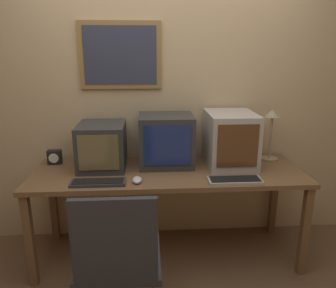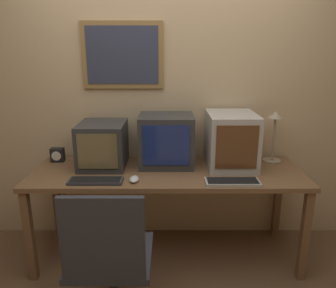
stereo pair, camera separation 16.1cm
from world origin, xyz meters
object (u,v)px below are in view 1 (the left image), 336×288
Objects in this scene: monitor_left at (102,146)px; desk_lamp at (271,128)px; keyboard_main at (98,182)px; desk_clock at (55,157)px; mouse_near_keyboard at (137,180)px; monitor_right at (230,139)px; office_chair at (119,273)px; monitor_center at (166,140)px; keyboard_side at (235,180)px.

desk_lamp reaches higher than monitor_left.
desk_clock is at bearing 132.39° from keyboard_main.
desk_clock is at bearing 147.51° from mouse_near_keyboard.
monitor_right is 1.35m from office_chair.
monitor_center is 0.45× the size of office_chair.
keyboard_side is 0.69m from desk_lamp.
mouse_near_keyboard is at bearing -155.59° from monitor_right.
desk_lamp is at bearing 18.12° from keyboard_main.
monitor_center is 1.00× the size of desk_lamp.
desk_lamp is at bearing 38.82° from office_chair.
monitor_center is at bearing -4.22° from desk_clock.
desk_clock is 0.12× the size of office_chair.
mouse_near_keyboard is at bearing 79.84° from office_chair.
monitor_left is 0.47m from mouse_near_keyboard.
office_chair is (-0.33, -0.92, -0.55)m from monitor_center.
monitor_left is at bearing 158.75° from keyboard_side.
mouse_near_keyboard is at bearing 3.64° from keyboard_main.
desk_lamp reaches higher than keyboard_side.
keyboard_main is 0.89× the size of desk_lamp.
desk_lamp is (1.40, 0.46, 0.27)m from keyboard_main.
monitor_left is at bearing -176.10° from desk_lamp.
desk_clock is at bearing 161.01° from keyboard_side.
office_chair is at bearing -58.84° from desk_clock.
monitor_right is at bearing 24.41° from mouse_near_keyboard.
office_chair reaches higher than desk_clock.
keyboard_side is at bearing -97.35° from monitor_right.
monitor_center is 3.69× the size of desk_clock.
mouse_near_keyboard is 0.12× the size of office_chair.
monitor_center is at bearing 138.84° from keyboard_side.
monitor_left is 1.42m from desk_lamp.
desk_lamp is (1.41, 0.10, 0.10)m from monitor_left.
monitor_right and desk_lamp have the same top height.
monitor_center reaches higher than mouse_near_keyboard.
office_chair is (-1.23, -0.99, -0.62)m from desk_lamp.
monitor_center is (0.51, 0.03, 0.03)m from monitor_left.
mouse_near_keyboard is at bearing -121.70° from monitor_center.
keyboard_main is (-0.51, -0.39, -0.19)m from monitor_center.
monitor_right reaches higher than office_chair.
desk_clock is (-1.45, 0.10, -0.16)m from monitor_right.
desk_clock is at bearing 175.78° from monitor_center.
monitor_center is 3.76× the size of mouse_near_keyboard.
monitor_center is 1.12m from office_chair.
mouse_near_keyboard is at bearing -158.63° from desk_lamp.
office_chair is at bearing -141.18° from desk_lamp.
monitor_right is 1.09× the size of desk_lamp.
keyboard_main is 3.35× the size of mouse_near_keyboard.
monitor_right is 1.22× the size of keyboard_side.
office_chair is at bearing -71.43° from keyboard_main.
keyboard_main is at bearing -88.61° from monitor_left.
monitor_left is 1.11× the size of keyboard_main.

